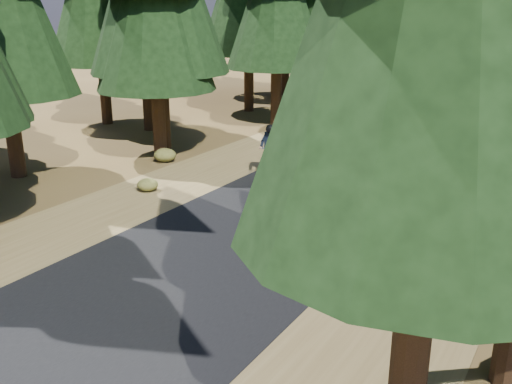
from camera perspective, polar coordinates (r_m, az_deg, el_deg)
ground at (r=14.17m, az=-3.16°, el=-5.86°), size 120.00×120.00×0.00m
road at (r=18.22m, az=5.71°, el=-0.32°), size 6.00×100.00×0.01m
shoulder_l at (r=20.52m, az=-5.94°, el=1.79°), size 3.20×100.00×0.01m
shoulder_r at (r=16.90m, az=19.91°, el=-2.88°), size 3.20×100.00×0.01m
understory_shrubs at (r=20.43m, az=9.43°, el=2.30°), size 14.40×30.43×0.56m
rider_lead at (r=13.97m, az=1.12°, el=-4.07°), size 0.69×1.63×1.41m
rider_follow at (r=20.25m, az=1.33°, el=3.39°), size 1.32×2.05×1.76m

